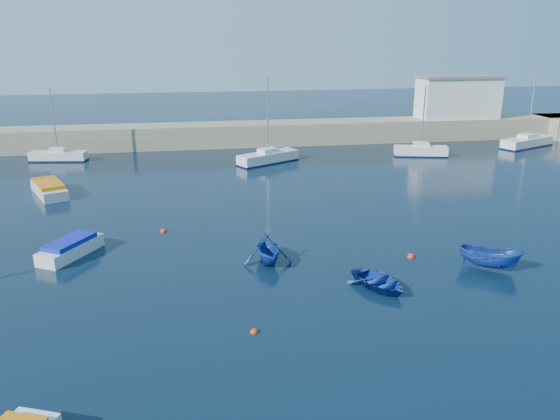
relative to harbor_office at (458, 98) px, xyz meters
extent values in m
plane|color=black|center=(-30.00, -46.00, -5.10)|extent=(220.00, 220.00, 0.00)
cube|color=gray|center=(-30.00, 0.00, -3.80)|extent=(96.00, 4.50, 2.60)
cube|color=silver|center=(0.00, 0.00, 0.00)|extent=(10.00, 4.00, 5.00)
cube|color=silver|center=(-47.72, -5.58, -4.61)|extent=(5.96, 2.44, 0.99)
cylinder|color=#B7BABC|center=(-47.72, -5.58, -0.78)|extent=(0.14, 0.14, 6.66)
cube|color=silver|center=(-25.85, -10.17, -4.55)|extent=(6.85, 5.03, 1.10)
cylinder|color=#B7BABC|center=(-25.85, -10.17, -0.09)|extent=(0.16, 0.16, 7.82)
cube|color=silver|center=(-8.75, -9.65, -4.55)|extent=(5.92, 2.88, 1.09)
cylinder|color=#B7BABC|center=(-8.75, -9.65, -0.73)|extent=(0.16, 0.16, 6.56)
cube|color=silver|center=(5.83, -6.88, -4.55)|extent=(7.64, 4.92, 1.10)
cylinder|color=#B7BABC|center=(5.83, -6.88, 0.28)|extent=(0.16, 0.16, 8.56)
cube|color=silver|center=(-41.32, -32.98, -4.71)|extent=(3.53, 4.53, 0.78)
cube|color=#0E1DA0|center=(-41.32, -32.98, -4.18)|extent=(2.91, 3.55, 0.29)
cube|color=silver|center=(-45.70, -18.87, -4.69)|extent=(4.02, 5.82, 0.83)
cube|color=orange|center=(-45.70, -18.87, -4.12)|extent=(3.37, 4.52, 0.31)
imported|color=navy|center=(-24.25, -40.34, -4.74)|extent=(3.74, 4.24, 0.73)
imported|color=navy|center=(-29.62, -35.96, -4.23)|extent=(3.04, 3.46, 1.74)
imported|color=navy|center=(-17.17, -39.02, -4.44)|extent=(3.57, 2.93, 1.32)
sphere|color=red|center=(-31.35, -43.76, -5.10)|extent=(0.38, 0.38, 0.38)
sphere|color=red|center=(-20.91, -36.64, -5.10)|extent=(0.48, 0.48, 0.48)
sphere|color=red|center=(-16.15, -38.50, -5.10)|extent=(0.38, 0.38, 0.38)
sphere|color=red|center=(-35.92, -29.64, -5.10)|extent=(0.43, 0.43, 0.43)
camera|label=1|loc=(-33.77, -65.51, 7.87)|focal=35.00mm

